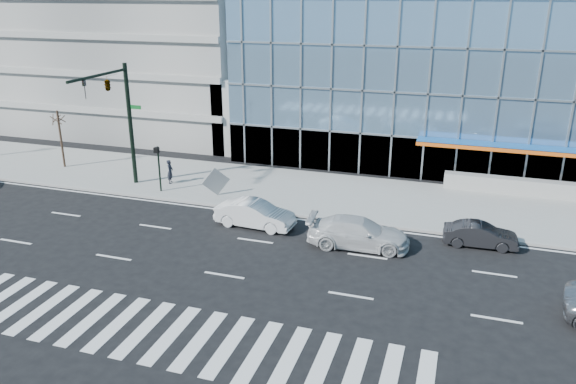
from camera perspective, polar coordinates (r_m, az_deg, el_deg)
name	(u,v)px	position (r m, az deg, el deg)	size (l,w,h in m)	color
ground	(255,241)	(29.89, -3.36, -4.96)	(160.00, 160.00, 0.00)	black
sidewalk	(299,191)	(36.86, 1.11, 0.14)	(120.00, 8.00, 0.15)	gray
theatre_building	(524,54)	(51.61, 22.89, 12.82)	(42.00, 26.00, 15.00)	#76A0C5
parking_garage	(159,16)	(59.39, -13.00, 17.01)	(24.00, 24.00, 20.00)	gray
ramp_block	(265,111)	(47.05, -2.36, 8.21)	(6.00, 8.00, 6.00)	gray
traffic_signal	(115,98)	(36.98, -17.21, 9.10)	(1.14, 5.74, 8.00)	black
ped_signal_post	(158,162)	(36.87, -13.05, 3.00)	(0.30, 0.33, 3.00)	black
street_tree_near	(58,118)	(43.93, -22.32, 6.93)	(1.10, 1.10, 4.23)	#332319
white_suv	(358,233)	(29.14, 7.16, -4.13)	(2.13, 5.25, 1.52)	silver
white_sedan	(255,214)	(31.36, -3.38, -2.25)	(1.57, 4.49, 1.48)	silver
dark_sedan	(480,235)	(30.67, 18.97, -4.15)	(1.30, 3.73, 1.23)	black
pedestrian	(170,172)	(38.66, -11.89, 2.04)	(0.59, 0.39, 1.62)	black
tilted_panel	(216,181)	(35.84, -7.33, 1.07)	(1.30, 0.06, 1.30)	#949494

